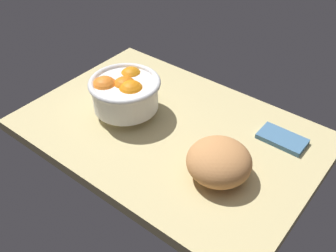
# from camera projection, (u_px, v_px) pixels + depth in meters

# --- Properties ---
(ground_plane) EXTENTS (0.77, 0.52, 0.03)m
(ground_plane) POSITION_uv_depth(u_px,v_px,m) (169.00, 133.00, 1.04)
(ground_plane) COLOR #CBBA7F
(fruit_bowl) EXTENTS (0.19, 0.19, 0.12)m
(fruit_bowl) POSITION_uv_depth(u_px,v_px,m) (124.00, 92.00, 1.04)
(fruit_bowl) COLOR white
(fruit_bowl) RESTS_ON ground
(bread_loaf) EXTENTS (0.18, 0.18, 0.09)m
(bread_loaf) POSITION_uv_depth(u_px,v_px,m) (219.00, 162.00, 0.87)
(bread_loaf) COLOR tan
(bread_loaf) RESTS_ON ground
(napkin_folded) EXTENTS (0.12, 0.07, 0.01)m
(napkin_folded) POSITION_uv_depth(u_px,v_px,m) (282.00, 139.00, 0.98)
(napkin_folded) COLOR teal
(napkin_folded) RESTS_ON ground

